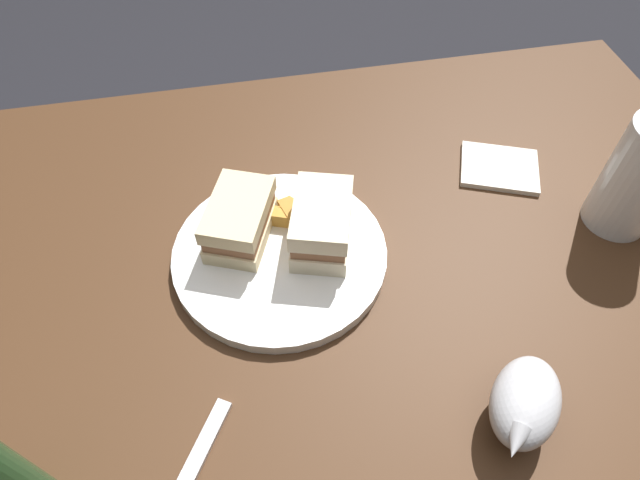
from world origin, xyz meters
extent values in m
plane|color=black|center=(0.00, 0.00, 0.00)|extent=(6.00, 6.00, 0.00)
cube|color=#422816|center=(0.00, 0.00, 0.39)|extent=(1.12, 0.78, 0.78)
cylinder|color=white|center=(-0.10, 0.01, 0.79)|extent=(0.27, 0.27, 0.02)
cube|color=beige|center=(-0.05, 0.01, 0.81)|extent=(0.10, 0.12, 0.03)
cube|color=#8C5B3D|center=(-0.05, 0.01, 0.83)|extent=(0.09, 0.12, 0.02)
cube|color=beige|center=(-0.05, 0.01, 0.85)|extent=(0.10, 0.12, 0.03)
cube|color=beige|center=(-0.15, 0.04, 0.81)|extent=(0.11, 0.13, 0.02)
cube|color=#8C5B3D|center=(-0.15, 0.04, 0.82)|extent=(0.10, 0.12, 0.02)
cube|color=beige|center=(-0.15, 0.04, 0.84)|extent=(0.11, 0.13, 0.02)
cube|color=gold|center=(-0.07, 0.05, 0.81)|extent=(0.05, 0.05, 0.02)
cube|color=gold|center=(-0.04, 0.07, 0.80)|extent=(0.02, 0.05, 0.02)
cube|color=#AD702D|center=(-0.12, 0.06, 0.80)|extent=(0.04, 0.05, 0.01)
cube|color=gold|center=(-0.12, 0.10, 0.80)|extent=(0.04, 0.04, 0.02)
cube|color=gold|center=(-0.10, 0.06, 0.81)|extent=(0.04, 0.03, 0.02)
cube|color=#B77F33|center=(-0.08, 0.05, 0.81)|extent=(0.03, 0.06, 0.02)
cylinder|color=white|center=(0.35, -0.01, 0.86)|extent=(0.08, 0.08, 0.16)
cylinder|color=orange|center=(0.35, -0.01, 0.81)|extent=(0.07, 0.07, 0.06)
cylinder|color=#B7B7BC|center=(0.11, -0.24, 0.79)|extent=(0.04, 0.04, 0.02)
ellipsoid|color=#B7B7BC|center=(0.11, -0.24, 0.82)|extent=(0.11, 0.12, 0.05)
ellipsoid|color=#381E0F|center=(0.11, -0.24, 0.83)|extent=(0.09, 0.10, 0.02)
cone|color=#B7B7BC|center=(0.08, -0.28, 0.83)|extent=(0.04, 0.04, 0.02)
cube|color=silver|center=(0.24, 0.11, 0.78)|extent=(0.14, 0.12, 0.01)
camera|label=1|loc=(-0.13, -0.40, 1.34)|focal=30.16mm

